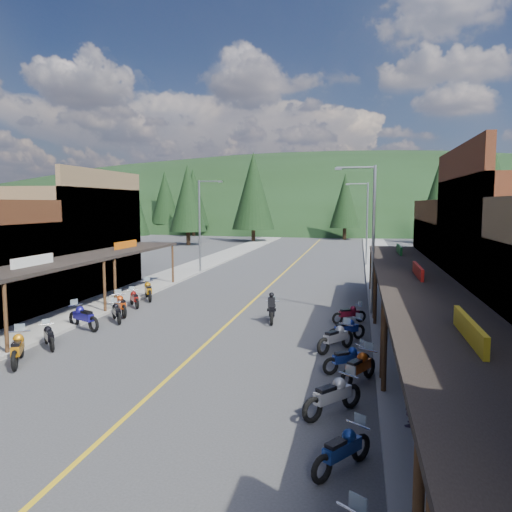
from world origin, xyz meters
The scene contains 37 objects.
ground centered at (0.00, 0.00, 0.00)m, with size 220.00×220.00×0.00m, color #38383A.
centerline centered at (0.00, 20.00, 0.01)m, with size 0.15×90.00×0.01m, color gold.
sidewalk_west centered at (-8.70, 20.00, 0.07)m, with size 3.40×94.00×0.15m, color gray.
sidewalk_east centered at (8.70, 20.00, 0.07)m, with size 3.40×94.00×0.15m, color gray.
shop_west_3 centered at (-13.78, 11.30, 3.52)m, with size 10.90×10.20×8.20m.
shop_east_3 centered at (13.75, 11.30, 2.53)m, with size 10.90×10.20×6.20m.
streetlight_1 centered at (-6.95, 22.00, 4.46)m, with size 2.16×0.18×8.00m.
streetlight_2 centered at (6.95, 8.00, 4.46)m, with size 2.16×0.18×8.00m.
streetlight_3 centered at (6.95, 30.00, 4.46)m, with size 2.16×0.18×8.00m.
ridge_hill centered at (0.00, 135.00, 0.00)m, with size 310.00×140.00×60.00m, color black.
pine_0 centered at (-40.00, 62.00, 6.48)m, with size 5.04×5.04×11.00m.
pine_1 centered at (-24.00, 70.00, 7.24)m, with size 5.88×5.88×12.50m.
pine_2 centered at (-10.00, 58.00, 7.99)m, with size 6.72×6.72×14.00m.
pine_3 centered at (4.00, 66.00, 6.48)m, with size 5.04×5.04×11.00m.
pine_4 centered at (18.00, 60.00, 7.24)m, with size 5.88×5.88×12.50m.
pine_7 centered at (-32.00, 76.00, 7.24)m, with size 5.88×5.88×12.50m.
pine_8 centered at (-22.00, 40.00, 5.98)m, with size 4.48×4.48×10.00m.
pine_9 centered at (24.00, 45.00, 6.38)m, with size 4.93×4.93×10.80m.
pine_10 centered at (-18.00, 50.00, 6.78)m, with size 5.38×5.38×11.60m.
pine_11 centered at (20.00, 38.00, 7.19)m, with size 5.82×5.82×12.40m.
bike_west_6 centered at (-6.08, -3.04, 0.67)m, with size 0.78×2.34×1.34m, color #C8760E, non-canonical shape.
bike_west_7 centered at (-6.24, -0.90, 0.54)m, with size 0.63×1.90×1.08m, color black, non-canonical shape.
bike_west_8 centered at (-6.48, 2.19, 0.67)m, with size 0.78×2.35×1.34m, color navy, non-canonical shape.
bike_west_9 centered at (-5.65, 3.92, 0.55)m, with size 0.65×1.94×1.11m, color black, non-canonical shape.
bike_west_10 centered at (-6.13, 5.35, 0.64)m, with size 0.75×2.24×1.28m, color #C93F0E, non-canonical shape.
bike_west_11 centered at (-6.40, 7.55, 0.55)m, with size 0.64×1.92×1.10m, color maroon, non-canonical shape.
bike_west_12 centered at (-6.49, 9.73, 0.67)m, with size 0.78×2.33×1.33m, color #B26F0C, non-canonical shape.
bike_east_4 centered at (6.08, -8.23, 0.56)m, with size 0.66×1.97×1.13m, color navy, non-canonical shape.
bike_east_5 centered at (5.71, -5.24, 0.64)m, with size 0.75×2.24×1.28m, color #9A9A9F, non-canonical shape.
bike_east_6 centered at (6.42, -2.56, 0.62)m, with size 0.73×2.18×1.24m, color #AA400C, non-canonical shape.
bike_east_7 centered at (6.03, -1.46, 0.55)m, with size 0.64×1.92×1.10m, color navy, non-canonical shape.
bike_east_8 centered at (5.51, 1.04, 0.62)m, with size 0.73×2.18×1.25m, color #98979C, non-canonical shape.
bike_east_9 centered at (5.90, 2.65, 0.58)m, with size 0.67×2.02×1.16m, color navy, non-canonical shape.
bike_east_10 centered at (5.95, 6.01, 0.53)m, with size 0.62×1.85×1.06m, color maroon, non-canonical shape.
rider_on_bike centered at (2.11, 5.49, 0.64)m, with size 0.98×2.16×1.59m.
pedestrian_east_a centered at (7.78, -5.78, 0.95)m, with size 0.58×0.38×1.60m, color #271C2B.
pedestrian_east_b centered at (8.42, 14.62, 0.93)m, with size 0.76×0.44×1.55m, color brown.
Camera 1 is at (6.34, -19.04, 6.00)m, focal length 35.00 mm.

